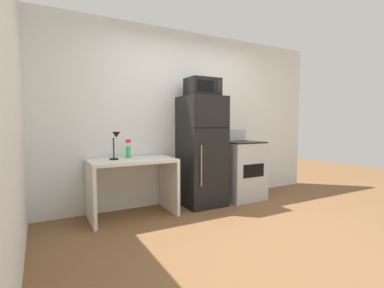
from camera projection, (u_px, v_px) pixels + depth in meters
name	position (u px, v px, depth m)	size (l,w,h in m)	color
ground_plane	(258.00, 238.00, 2.96)	(12.00, 12.00, 0.00)	brown
wall_back_white	(184.00, 117.00, 4.35)	(5.00, 0.10, 2.60)	silver
wall_left_brick	(3.00, 109.00, 1.81)	(0.10, 4.00, 2.60)	silver
desk	(132.00, 177.00, 3.62)	(1.08, 0.62, 0.75)	silver
desk_lamp	(116.00, 141.00, 3.52)	(0.14, 0.12, 0.35)	black
spray_bottle	(128.00, 151.00, 3.67)	(0.06, 0.06, 0.25)	green
refrigerator	(202.00, 151.00, 4.12)	(0.58, 0.61, 1.60)	black
microwave	(203.00, 87.00, 4.03)	(0.46, 0.35, 0.26)	black
oven_range	(241.00, 170.00, 4.49)	(0.62, 0.61, 1.10)	#B7B7BC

